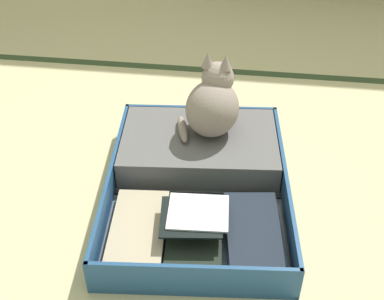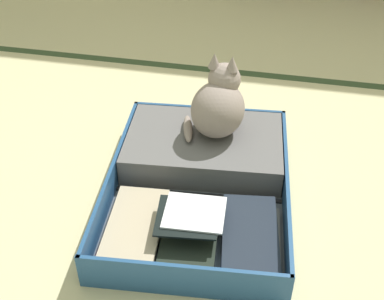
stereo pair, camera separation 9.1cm
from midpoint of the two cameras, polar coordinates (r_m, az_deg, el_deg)
The scene contains 4 objects.
ground_plane at distance 1.63m, azimuth 2.79°, elevation -8.18°, with size 10.00×10.00×0.00m, color #C7BD8D.
tatami_border at distance 2.43m, azimuth 6.80°, elevation 8.69°, with size 4.80×0.05×0.00m.
open_suitcase at distance 1.73m, azimuth 2.50°, elevation -2.72°, with size 0.65×0.84×0.12m.
black_cat at distance 1.75m, azimuth 4.53°, elevation 5.09°, with size 0.24×0.24×0.29m.
Camera 2 is at (0.20, -1.12, 1.17)m, focal length 46.95 mm.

